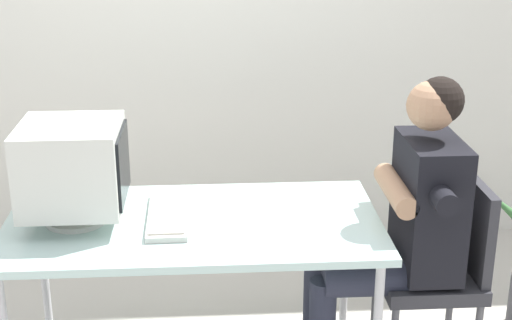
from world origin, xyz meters
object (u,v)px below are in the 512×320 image
Objects in this scene: crt_monitor at (73,167)px; keyboard at (168,215)px; desk at (194,231)px; person_seated at (401,221)px; office_chair at (443,265)px.

crt_monitor reaches higher than keyboard.
desk is 0.84m from person_seated.
person_seated is at bearing -180.00° from office_chair.
person_seated is at bearing -3.02° from keyboard.
office_chair is (1.02, -0.02, -0.18)m from desk.
office_chair is (1.48, -0.04, -0.45)m from crt_monitor.
desk is at bearing -2.43° from crt_monitor.
keyboard is 0.94m from person_seated.
desk is at bearing -14.57° from keyboard.
desk is 3.23× the size of keyboard.
office_chair is at bearing 0.00° from person_seated.
desk is 1.74× the size of office_chair.
office_chair is 0.28m from person_seated.
crt_monitor is at bearing -178.93° from keyboard.
keyboard reaches higher than desk.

